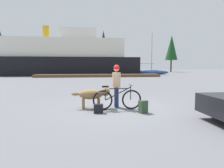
{
  "coord_description": "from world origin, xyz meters",
  "views": [
    {
      "loc": [
        -1.19,
        -7.07,
        1.61
      ],
      "look_at": [
        -0.16,
        1.31,
        0.81
      ],
      "focal_mm": 30.15,
      "sensor_mm": 36.0,
      "label": 1
    }
  ],
  "objects": [
    {
      "name": "ferry_boat",
      "position": [
        -5.47,
        28.3,
        3.06
      ],
      "size": [
        26.05,
        8.71,
        8.72
      ],
      "color": "black",
      "rests_on": "ground_plane"
    },
    {
      "name": "ground_plane",
      "position": [
        0.0,
        0.0,
        0.0
      ],
      "size": [
        160.0,
        160.0,
        0.0
      ],
      "primitive_type": "plane",
      "color": "slate"
    },
    {
      "name": "handbag_pannier",
      "position": [
        -0.88,
        -0.72,
        0.16
      ],
      "size": [
        0.33,
        0.2,
        0.31
      ],
      "primitive_type": "cube",
      "rotation": [
        0.0,
        0.0,
        -0.06
      ],
      "color": "black",
      "rests_on": "ground_plane"
    },
    {
      "name": "bicycle",
      "position": [
        -0.18,
        -0.29,
        0.39
      ],
      "size": [
        1.81,
        0.44,
        0.92
      ],
      "color": "black",
      "rests_on": "ground_plane"
    },
    {
      "name": "person_cyclist",
      "position": [
        -0.14,
        0.08,
        0.99
      ],
      "size": [
        0.32,
        0.53,
        1.66
      ],
      "color": "navy",
      "rests_on": "ground_plane"
    },
    {
      "name": "pine_tree_far_right",
      "position": [
        21.21,
        42.36,
        6.59
      ],
      "size": [
        3.26,
        3.26,
        9.96
      ],
      "color": "#4C331E",
      "rests_on": "ground_plane"
    },
    {
      "name": "pine_tree_center",
      "position": [
        2.41,
        39.2,
        6.36
      ],
      "size": [
        3.25,
        3.25,
        10.14
      ],
      "color": "#4C331E",
      "rests_on": "ground_plane"
    },
    {
      "name": "sailboat_moored",
      "position": [
        10.38,
        26.84,
        0.5
      ],
      "size": [
        6.64,
        1.86,
        7.74
      ],
      "color": "navy",
      "rests_on": "ground_plane"
    },
    {
      "name": "pine_tree_far_left",
      "position": [
        -21.76,
        40.26,
        6.53
      ],
      "size": [
        4.11,
        4.11,
        10.3
      ],
      "color": "#4C331E",
      "rests_on": "ground_plane"
    },
    {
      "name": "dog",
      "position": [
        -1.04,
        0.05,
        0.53
      ],
      "size": [
        1.45,
        0.44,
        0.79
      ],
      "color": "olive",
      "rests_on": "ground_plane"
    },
    {
      "name": "dock_pier",
      "position": [
        0.23,
        21.38,
        0.2
      ],
      "size": [
        18.49,
        2.68,
        0.4
      ],
      "primitive_type": "cube",
      "color": "brown",
      "rests_on": "ground_plane"
    },
    {
      "name": "backpack",
      "position": [
        0.64,
        -0.89,
        0.22
      ],
      "size": [
        0.34,
        0.29,
        0.44
      ],
      "primitive_type": "cube",
      "rotation": [
        0.0,
        0.0,
        0.4
      ],
      "color": "#334C33",
      "rests_on": "ground_plane"
    }
  ]
}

